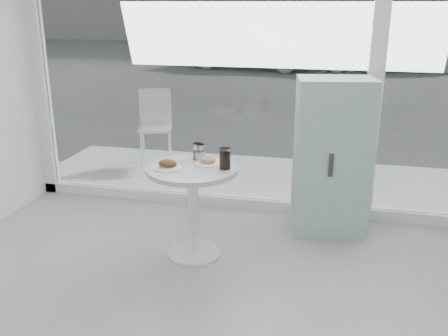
% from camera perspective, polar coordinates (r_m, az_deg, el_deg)
% --- Properties ---
extents(room_shell, '(6.00, 6.00, 6.00)m').
position_cam_1_polar(room_shell, '(1.24, -14.41, 13.34)').
color(room_shell, white).
rests_on(room_shell, ground).
extents(storefront, '(5.00, 0.14, 3.00)m').
position_cam_1_polar(storefront, '(4.70, 6.97, 14.80)').
color(storefront, white).
rests_on(storefront, ground).
extents(main_table, '(0.72, 0.72, 0.77)m').
position_cam_1_polar(main_table, '(3.99, -3.58, -2.89)').
color(main_table, white).
rests_on(main_table, ground).
extents(patio_deck, '(5.60, 1.60, 0.05)m').
position_cam_1_polar(patio_deck, '(5.84, 6.43, -1.42)').
color(patio_deck, silver).
rests_on(patio_deck, ground).
extents(street, '(40.00, 24.00, 0.00)m').
position_cam_1_polar(street, '(17.79, 10.99, 11.72)').
color(street, '#363636').
rests_on(street, ground).
extents(mint_cabinet, '(0.70, 0.52, 1.39)m').
position_cam_1_polar(mint_cabinet, '(4.50, 12.18, 1.20)').
color(mint_cabinet, '#8EB5A4').
rests_on(mint_cabinet, ground).
extents(patio_chair, '(0.50, 0.50, 0.93)m').
position_cam_1_polar(patio_chair, '(6.31, -7.82, 5.27)').
color(patio_chair, white).
rests_on(patio_chair, patio_deck).
extents(car_white, '(4.41, 2.32, 1.43)m').
position_cam_1_polar(car_white, '(15.94, 2.92, 13.87)').
color(car_white, silver).
rests_on(car_white, street).
extents(car_silver, '(4.67, 2.42, 1.46)m').
position_cam_1_polar(car_silver, '(16.15, 17.17, 13.21)').
color(car_silver, '#A9ABB1').
rests_on(car_silver, street).
extents(plate_fritter, '(0.23, 0.23, 0.07)m').
position_cam_1_polar(plate_fritter, '(3.90, -6.43, 0.36)').
color(plate_fritter, white).
rests_on(plate_fritter, main_table).
extents(plate_donut, '(0.21, 0.21, 0.05)m').
position_cam_1_polar(plate_donut, '(3.98, -1.85, 0.75)').
color(plate_donut, white).
rests_on(plate_donut, main_table).
extents(water_tumbler_a, '(0.08, 0.08, 0.13)m').
position_cam_1_polar(water_tumbler_a, '(4.10, -3.02, 1.82)').
color(water_tumbler_a, white).
rests_on(water_tumbler_a, main_table).
extents(water_tumbler_b, '(0.08, 0.08, 0.13)m').
position_cam_1_polar(water_tumbler_b, '(4.09, -2.76, 1.75)').
color(water_tumbler_b, white).
rests_on(water_tumbler_b, main_table).
extents(cola_glass, '(0.09, 0.09, 0.17)m').
position_cam_1_polar(cola_glass, '(3.85, 0.11, 1.05)').
color(cola_glass, white).
rests_on(cola_glass, main_table).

